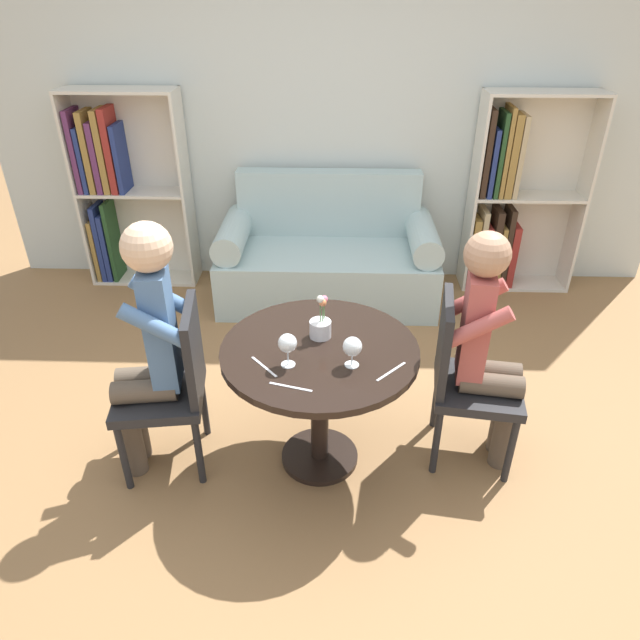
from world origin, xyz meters
The scene contains 16 objects.
ground_plane centered at (0.00, 0.00, 0.00)m, with size 16.00×16.00×0.00m, color olive.
back_wall centered at (0.00, 2.23, 1.35)m, with size 5.20×0.05×2.70m.
round_table centered at (0.00, 0.00, 0.56)m, with size 0.93×0.93×0.70m.
couch centered at (0.00, 1.80, 0.31)m, with size 1.63×0.80×0.92m.
bookshelf_left centered at (-1.63, 2.07, 0.78)m, with size 0.85×0.28×1.50m.
bookshelf_right centered at (1.39, 2.07, 0.69)m, with size 0.85×0.28×1.50m.
chair_left centered at (-0.71, -0.02, 0.49)m, with size 0.47×0.47×0.90m.
chair_right centered at (0.71, 0.09, 0.49)m, with size 0.47×0.47×0.90m.
person_left centered at (-0.79, -0.04, 0.72)m, with size 0.45×0.38×1.32m.
person_right centered at (0.80, 0.07, 0.67)m, with size 0.45×0.38×1.25m.
wine_glass_left centered at (-0.14, -0.14, 0.81)m, with size 0.08×0.08×0.16m.
wine_glass_right centered at (0.15, -0.13, 0.80)m, with size 0.09×0.09×0.14m.
flower_vase centered at (0.01, 0.10, 0.76)m, with size 0.10×0.10×0.22m.
knife_left_setting centered at (0.32, -0.18, 0.70)m, with size 0.14×0.15×0.00m.
fork_left_setting centered at (-0.11, -0.30, 0.70)m, with size 0.19×0.06×0.00m.
knife_right_setting centered at (-0.24, -0.16, 0.70)m, with size 0.13×0.15×0.00m.
Camera 1 is at (0.08, -2.20, 2.18)m, focal length 32.00 mm.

